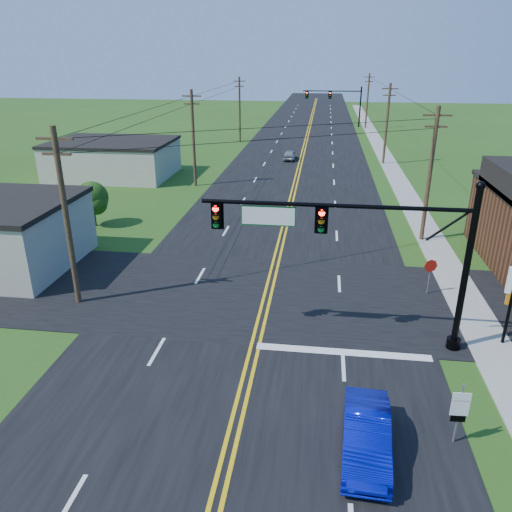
# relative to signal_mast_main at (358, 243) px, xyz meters

# --- Properties ---
(ground) EXTENTS (260.00, 260.00, 0.00)m
(ground) POSITION_rel_signal_mast_main_xyz_m (-4.34, -8.00, -4.75)
(ground) COLOR #264814
(ground) RESTS_ON ground
(road_main) EXTENTS (16.00, 220.00, 0.04)m
(road_main) POSITION_rel_signal_mast_main_xyz_m (-4.34, 42.00, -4.73)
(road_main) COLOR black
(road_main) RESTS_ON ground
(road_cross) EXTENTS (70.00, 10.00, 0.04)m
(road_cross) POSITION_rel_signal_mast_main_xyz_m (-4.34, 4.00, -4.73)
(road_cross) COLOR black
(road_cross) RESTS_ON ground
(sidewalk) EXTENTS (2.00, 160.00, 0.08)m
(sidewalk) POSITION_rel_signal_mast_main_xyz_m (6.16, 32.00, -4.71)
(sidewalk) COLOR gray
(sidewalk) RESTS_ON ground
(signal_mast_main) EXTENTS (11.30, 0.60, 7.48)m
(signal_mast_main) POSITION_rel_signal_mast_main_xyz_m (0.00, 0.00, 0.00)
(signal_mast_main) COLOR black
(signal_mast_main) RESTS_ON ground
(signal_mast_far) EXTENTS (10.98, 0.60, 7.48)m
(signal_mast_far) POSITION_rel_signal_mast_main_xyz_m (0.10, 72.00, -0.20)
(signal_mast_far) COLOR black
(signal_mast_far) RESTS_ON ground
(cream_bldg_far) EXTENTS (12.20, 9.20, 3.70)m
(cream_bldg_far) POSITION_rel_signal_mast_main_xyz_m (-23.34, 30.00, -2.89)
(cream_bldg_far) COLOR beige
(cream_bldg_far) RESTS_ON ground
(utility_pole_left_a) EXTENTS (1.80, 0.28, 9.00)m
(utility_pole_left_a) POSITION_rel_signal_mast_main_xyz_m (-13.84, 2.00, -0.03)
(utility_pole_left_a) COLOR #332217
(utility_pole_left_a) RESTS_ON ground
(utility_pole_left_b) EXTENTS (1.80, 0.28, 9.00)m
(utility_pole_left_b) POSITION_rel_signal_mast_main_xyz_m (-13.84, 27.00, -0.03)
(utility_pole_left_b) COLOR #332217
(utility_pole_left_b) RESTS_ON ground
(utility_pole_left_c) EXTENTS (1.80, 0.28, 9.00)m
(utility_pole_left_c) POSITION_rel_signal_mast_main_xyz_m (-13.84, 54.00, -0.03)
(utility_pole_left_c) COLOR #332217
(utility_pole_left_c) RESTS_ON ground
(utility_pole_right_a) EXTENTS (1.80, 0.28, 9.00)m
(utility_pole_right_a) POSITION_rel_signal_mast_main_xyz_m (5.46, 14.00, -0.03)
(utility_pole_right_a) COLOR #332217
(utility_pole_right_a) RESTS_ON ground
(utility_pole_right_b) EXTENTS (1.80, 0.28, 9.00)m
(utility_pole_right_b) POSITION_rel_signal_mast_main_xyz_m (5.46, 40.00, -0.03)
(utility_pole_right_b) COLOR #332217
(utility_pole_right_b) RESTS_ON ground
(utility_pole_right_c) EXTENTS (1.80, 0.28, 9.00)m
(utility_pole_right_c) POSITION_rel_signal_mast_main_xyz_m (5.46, 70.00, -0.03)
(utility_pole_right_c) COLOR #332217
(utility_pole_right_c) RESTS_ON ground
(tree_right_back) EXTENTS (3.00, 3.00, 4.10)m
(tree_right_back) POSITION_rel_signal_mast_main_xyz_m (11.66, 18.00, -2.15)
(tree_right_back) COLOR #332217
(tree_right_back) RESTS_ON ground
(tree_left) EXTENTS (2.40, 2.40, 3.37)m
(tree_left) POSITION_rel_signal_mast_main_xyz_m (-18.34, 14.00, -2.59)
(tree_left) COLOR #332217
(tree_left) RESTS_ON ground
(blue_car) EXTENTS (1.69, 4.27, 1.38)m
(blue_car) POSITION_rel_signal_mast_main_xyz_m (0.20, -6.81, -4.06)
(blue_car) COLOR #070FA0
(blue_car) RESTS_ON ground
(distant_car) EXTENTS (1.61, 3.57, 1.19)m
(distant_car) POSITION_rel_signal_mast_main_xyz_m (-5.54, 40.88, -4.15)
(distant_car) COLOR #9E9EA2
(distant_car) RESTS_ON ground
(route_sign) EXTENTS (0.59, 0.10, 2.34)m
(route_sign) POSITION_rel_signal_mast_main_xyz_m (3.16, -5.96, -3.39)
(route_sign) COLOR slate
(route_sign) RESTS_ON ground
(stop_sign) EXTENTS (0.70, 0.22, 2.02)m
(stop_sign) POSITION_rel_signal_mast_main_xyz_m (4.31, 5.35, -3.29)
(stop_sign) COLOR slate
(stop_sign) RESTS_ON ground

